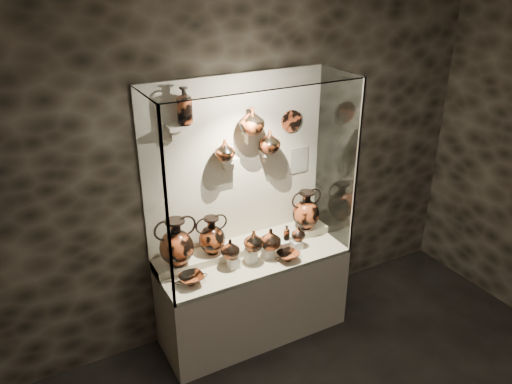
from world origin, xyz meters
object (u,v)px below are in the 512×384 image
(lekythos_tall, at_px, (184,104))
(ovoid_vase_a, at_px, (225,150))
(amphora_left, at_px, (177,242))
(jug_a, at_px, (230,248))
(jug_b, at_px, (254,240))
(jug_c, at_px, (270,239))
(amphora_mid, at_px, (212,235))
(amphora_right, at_px, (306,210))
(jug_e, at_px, (298,233))
(kylix_left, at_px, (191,279))
(lekythos_small, at_px, (286,232))
(ovoid_vase_c, at_px, (270,141))
(kylix_right, at_px, (288,256))
(ovoid_vase_b, at_px, (252,121))

(lekythos_tall, distance_m, ovoid_vase_a, 0.53)
(amphora_left, xyz_separation_m, jug_a, (0.41, -0.16, -0.10))
(jug_b, relative_size, jug_c, 0.93)
(amphora_mid, xyz_separation_m, lekythos_tall, (-0.15, 0.07, 1.16))
(amphora_right, xyz_separation_m, lekythos_tall, (-1.11, 0.08, 1.14))
(jug_e, bearing_deg, ovoid_vase_a, 158.44)
(jug_e, xyz_separation_m, ovoid_vase_a, (-0.60, 0.24, 0.83))
(jug_e, height_order, kylix_left, jug_e)
(kylix_left, height_order, ovoid_vase_a, ovoid_vase_a)
(jug_b, relative_size, lekythos_small, 1.17)
(amphora_left, bearing_deg, amphora_mid, -19.63)
(amphora_left, relative_size, amphora_right, 1.11)
(jug_a, distance_m, ovoid_vase_c, 0.98)
(lekythos_tall, xyz_separation_m, ovoid_vase_a, (0.32, -0.01, -0.42))
(kylix_left, bearing_deg, lekythos_tall, 61.38)
(lekythos_small, height_order, lekythos_tall, lekythos_tall)
(ovoid_vase_a, bearing_deg, jug_e, 1.90)
(jug_a, xyz_separation_m, lekythos_tall, (-0.24, 0.25, 1.22))
(jug_a, xyz_separation_m, ovoid_vase_c, (0.51, 0.23, 0.80))
(amphora_right, distance_m, kylix_right, 0.55)
(kylix_left, relative_size, lekythos_tall, 0.80)
(amphora_mid, xyz_separation_m, kylix_left, (-0.30, -0.26, -0.19))
(amphora_mid, xyz_separation_m, lekythos_small, (0.64, -0.19, -0.05))
(jug_a, xyz_separation_m, lekythos_small, (0.56, -0.01, 0.01))
(jug_a, height_order, kylix_left, jug_a)
(amphora_left, relative_size, ovoid_vase_b, 1.88)
(amphora_left, height_order, jug_c, amphora_left)
(jug_a, bearing_deg, lekythos_tall, 142.02)
(lekythos_tall, bearing_deg, jug_a, -23.87)
(jug_c, bearing_deg, jug_a, 165.60)
(jug_a, xyz_separation_m, kylix_right, (0.49, -0.15, -0.14))
(jug_a, xyz_separation_m, jug_c, (0.38, -0.03, 0.00))
(amphora_left, distance_m, amphora_right, 1.29)
(jug_c, height_order, jug_e, jug_c)
(amphora_mid, distance_m, ovoid_vase_c, 0.95)
(amphora_left, bearing_deg, kylix_left, -108.70)
(ovoid_vase_c, bearing_deg, amphora_mid, -157.10)
(jug_b, bearing_deg, jug_e, 16.98)
(lekythos_tall, bearing_deg, ovoid_vase_c, 21.41)
(jug_b, height_order, jug_c, jug_b)
(ovoid_vase_c, bearing_deg, jug_c, -98.31)
(jug_c, xyz_separation_m, lekythos_tall, (-0.61, 0.28, 1.21))
(kylix_right, xyz_separation_m, ovoid_vase_b, (-0.16, 0.36, 1.15))
(amphora_left, bearing_deg, ovoid_vase_c, -20.14)
(amphora_left, distance_m, jug_b, 0.65)
(amphora_mid, bearing_deg, lekythos_tall, 142.24)
(kylix_right, relative_size, ovoid_vase_c, 1.25)
(amphora_left, xyz_separation_m, ovoid_vase_c, (0.92, 0.08, 0.70))
(lekythos_small, bearing_deg, amphora_mid, 171.92)
(amphora_mid, relative_size, amphora_right, 0.91)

